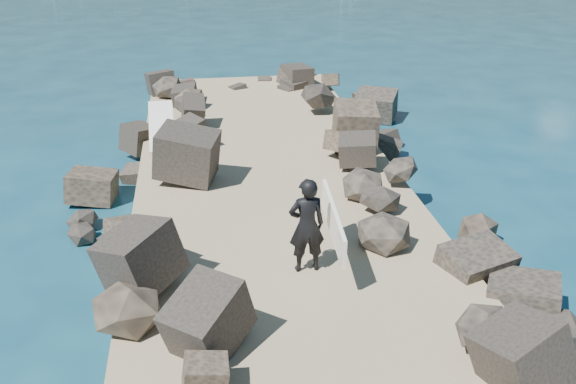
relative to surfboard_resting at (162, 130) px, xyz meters
name	(u,v)px	position (x,y,z in m)	size (l,w,h in m)	color
ground	(281,238)	(2.47, -4.20, -1.04)	(800.00, 800.00, 0.00)	#0F384C
jetty	(296,277)	(2.47, -6.20, -0.74)	(6.00, 26.00, 0.60)	#8C7759
riprap_left	(130,265)	(-0.43, -5.70, -0.54)	(2.60, 22.00, 1.00)	black
riprap_right	(443,241)	(5.37, -5.70, -0.54)	(2.60, 22.00, 1.00)	black
surfboard_resting	(162,130)	(0.00, 0.00, 0.00)	(0.63, 2.51, 0.08)	white
surfer_with_board	(311,225)	(2.67, -6.46, 0.41)	(0.85, 2.10, 1.69)	black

